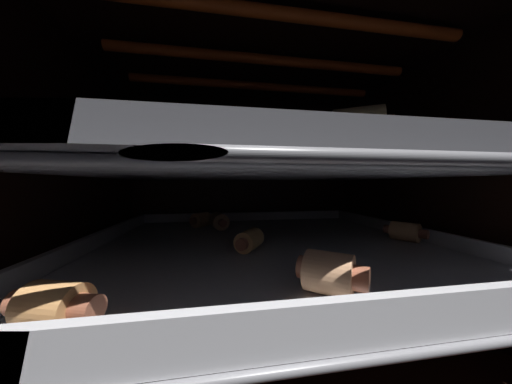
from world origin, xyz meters
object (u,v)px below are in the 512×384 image
at_px(pig_in_blanket_lower_3, 219,221).
at_px(baking_tray_upper, 267,168).
at_px(pig_in_blanket_lower_1, 329,273).
at_px(pig_in_blanket_upper_1, 188,132).
at_px(oven_rack_upper, 267,174).
at_px(pig_in_blanket_upper_5, 332,166).
at_px(pig_in_blanket_lower_0, 55,306).
at_px(pig_in_blanket_upper_2, 251,147).
at_px(pig_in_blanket_upper_0, 357,129).
at_px(pig_in_blanket_upper_3, 212,160).
at_px(pig_in_blanket_upper_6, 231,163).
at_px(pig_in_blanket_lower_5, 249,240).
at_px(pig_in_blanket_upper_4, 308,166).
at_px(heating_element, 267,60).
at_px(baking_tray_lower, 267,245).
at_px(pig_in_blanket_lower_4, 201,220).
at_px(oven_rack_lower, 267,252).
at_px(pig_in_blanket_lower_2, 405,232).

height_order(pig_in_blanket_lower_3, baking_tray_upper, baking_tray_upper).
xyz_separation_m(pig_in_blanket_lower_1, pig_in_blanket_upper_1, (-0.10, 0.03, 0.11)).
distance_m(oven_rack_upper, baking_tray_upper, 0.01).
bearing_deg(baking_tray_upper, pig_in_blanket_upper_5, 41.00).
height_order(pig_in_blanket_lower_0, pig_in_blanket_upper_2, pig_in_blanket_upper_2).
bearing_deg(pig_in_blanket_upper_0, pig_in_blanket_upper_3, 114.77).
distance_m(pig_in_blanket_upper_0, pig_in_blanket_upper_6, 0.30).
bearing_deg(pig_in_blanket_lower_5, pig_in_blanket_lower_3, 103.90).
bearing_deg(pig_in_blanket_lower_3, pig_in_blanket_upper_2, -80.11).
height_order(pig_in_blanket_lower_3, pig_in_blanket_upper_4, pig_in_blanket_upper_4).
height_order(pig_in_blanket_upper_5, pig_in_blanket_upper_6, pig_in_blanket_upper_6).
bearing_deg(heating_element, pig_in_blanket_upper_6, 107.80).
distance_m(pig_in_blanket_lower_3, pig_in_blanket_upper_2, 0.21).
xyz_separation_m(pig_in_blanket_upper_1, pig_in_blanket_upper_2, (0.06, 0.05, -0.00)).
bearing_deg(pig_in_blanket_upper_0, pig_in_blanket_lower_1, -169.98).
distance_m(baking_tray_lower, pig_in_blanket_lower_5, 0.05).
height_order(pig_in_blanket_lower_3, pig_in_blanket_lower_5, pig_in_blanket_lower_3).
bearing_deg(pig_in_blanket_upper_2, pig_in_blanket_lower_4, 107.44).
height_order(pig_in_blanket_lower_5, pig_in_blanket_upper_4, pig_in_blanket_upper_4).
height_order(pig_in_blanket_lower_0, pig_in_blanket_upper_4, pig_in_blanket_upper_4).
bearing_deg(oven_rack_upper, oven_rack_lower, 90.00).
distance_m(pig_in_blanket_upper_1, pig_in_blanket_upper_6, 0.26).
relative_size(oven_rack_lower, pig_in_blanket_lower_3, 7.55).
bearing_deg(pig_in_blanket_upper_4, heating_element, -129.51).
relative_size(baking_tray_lower, pig_in_blanket_upper_4, 8.93).
distance_m(pig_in_blanket_upper_1, pig_in_blanket_upper_3, 0.22).
distance_m(pig_in_blanket_lower_0, pig_in_blanket_upper_4, 0.44).
height_order(pig_in_blanket_upper_1, pig_in_blanket_upper_3, pig_in_blanket_upper_3).
distance_m(baking_tray_lower, pig_in_blanket_lower_4, 0.17).
bearing_deg(heating_element, pig_in_blanket_upper_2, -113.80).
bearing_deg(oven_rack_lower, pig_in_blanket_lower_1, -85.39).
bearing_deg(pig_in_blanket_lower_3, oven_rack_upper, -59.00).
height_order(baking_tray_lower, baking_tray_upper, baking_tray_upper).
relative_size(pig_in_blanket_lower_3, pig_in_blanket_upper_0, 1.32).
height_order(pig_in_blanket_lower_2, pig_in_blanket_lower_5, pig_in_blanket_lower_2).
height_order(baking_tray_lower, pig_in_blanket_lower_0, pig_in_blanket_lower_0).
relative_size(oven_rack_upper, pig_in_blanket_upper_1, 8.43).
distance_m(pig_in_blanket_upper_3, pig_in_blanket_upper_6, 0.05).
bearing_deg(pig_in_blanket_lower_2, oven_rack_upper, 172.19).
height_order(pig_in_blanket_lower_2, pig_in_blanket_upper_0, pig_in_blanket_upper_0).
distance_m(pig_in_blanket_lower_0, pig_in_blanket_upper_6, 0.34).
height_order(baking_tray_lower, pig_in_blanket_upper_4, pig_in_blanket_upper_4).
distance_m(oven_rack_lower, pig_in_blanket_upper_1, 0.21).
bearing_deg(pig_in_blanket_upper_5, pig_in_blanket_upper_6, -174.51).
distance_m(pig_in_blanket_upper_0, pig_in_blanket_upper_2, 0.11).
xyz_separation_m(pig_in_blanket_lower_0, pig_in_blanket_upper_1, (0.07, 0.04, 0.11)).
distance_m(pig_in_blanket_lower_1, pig_in_blanket_upper_6, 0.31).
distance_m(baking_tray_lower, pig_in_blanket_lower_2, 0.20).
relative_size(heating_element, baking_tray_lower, 0.90).
bearing_deg(pig_in_blanket_upper_0, oven_rack_upper, 103.35).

